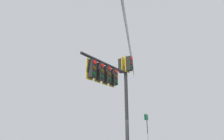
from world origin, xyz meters
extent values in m
cylinder|color=black|center=(-0.70, -0.79, 2.86)|extent=(0.20, 0.20, 5.73)
cylinder|color=black|center=(1.11, -1.19, 5.27)|extent=(3.66, 0.92, 0.14)
cube|color=black|center=(-0.64, -0.50, 5.82)|extent=(0.36, 0.36, 0.90)
cube|color=#B29319|center=(-0.68, -0.67, 5.82)|extent=(0.44, 0.13, 1.04)
cylinder|color=red|center=(-0.61, -0.34, 6.12)|extent=(0.20, 0.07, 0.20)
cylinder|color=#3C2703|center=(-0.61, -0.34, 5.82)|extent=(0.20, 0.07, 0.20)
cylinder|color=black|center=(-0.61, -0.34, 5.52)|extent=(0.20, 0.07, 0.20)
cube|color=black|center=(-0.77, -1.09, 5.82)|extent=(0.36, 0.36, 0.90)
cube|color=#B29319|center=(-0.73, -0.92, 5.82)|extent=(0.44, 0.13, 1.04)
cylinder|color=red|center=(-0.80, -1.25, 6.12)|extent=(0.20, 0.07, 0.20)
cylinder|color=#3C2703|center=(-0.80, -1.25, 5.82)|extent=(0.20, 0.07, 0.20)
cylinder|color=black|center=(-0.80, -1.25, 5.52)|extent=(0.20, 0.07, 0.20)
cube|color=black|center=(0.45, -1.04, 4.72)|extent=(0.35, 0.35, 0.90)
cube|color=#B29319|center=(0.42, -1.21, 4.72)|extent=(0.44, 0.12, 1.04)
cylinder|color=red|center=(0.48, -0.88, 5.02)|extent=(0.20, 0.07, 0.20)
cylinder|color=#3C2703|center=(0.48, -0.88, 4.72)|extent=(0.20, 0.07, 0.20)
cylinder|color=black|center=(0.48, -0.88, 4.42)|extent=(0.20, 0.07, 0.20)
cube|color=black|center=(1.02, -1.17, 4.72)|extent=(0.35, 0.35, 0.90)
cube|color=#B29319|center=(0.99, -1.33, 4.72)|extent=(0.44, 0.12, 1.04)
cylinder|color=red|center=(1.05, -1.00, 5.02)|extent=(0.20, 0.07, 0.20)
cylinder|color=#3C2703|center=(1.05, -1.00, 4.72)|extent=(0.20, 0.07, 0.20)
cylinder|color=black|center=(1.05, -1.00, 4.42)|extent=(0.20, 0.07, 0.20)
cube|color=black|center=(1.59, -1.29, 4.72)|extent=(0.35, 0.35, 0.90)
cube|color=#B29319|center=(1.56, -1.46, 4.72)|extent=(0.44, 0.11, 1.04)
cylinder|color=red|center=(1.62, -1.13, 5.02)|extent=(0.20, 0.06, 0.20)
cylinder|color=#3C2703|center=(1.62, -1.13, 4.72)|extent=(0.20, 0.06, 0.20)
cylinder|color=black|center=(1.62, -1.13, 4.42)|extent=(0.20, 0.06, 0.20)
cube|color=black|center=(2.16, -1.41, 4.72)|extent=(0.36, 0.36, 0.90)
cube|color=#B29319|center=(2.12, -1.58, 4.72)|extent=(0.44, 0.14, 1.04)
cylinder|color=red|center=(2.20, -1.25, 5.02)|extent=(0.20, 0.08, 0.20)
cylinder|color=#3C2703|center=(2.20, -1.25, 4.72)|extent=(0.20, 0.08, 0.20)
cylinder|color=black|center=(2.20, -1.25, 4.42)|extent=(0.20, 0.08, 0.20)
cylinder|color=slate|center=(-3.68, -0.45, 1.56)|extent=(0.07, 0.07, 3.12)
cube|color=#0C7238|center=(-3.70, -0.48, 2.88)|extent=(0.32, 0.19, 0.40)
cube|color=white|center=(-3.71, -0.49, 2.88)|extent=(0.26, 0.15, 0.34)
cylinder|color=black|center=(-1.78, -1.10, 9.09)|extent=(23.71, 6.76, 0.08)
cylinder|color=black|center=(-1.78, -1.10, 9.46)|extent=(23.71, 6.76, 0.08)
cylinder|color=black|center=(-1.78, -1.10, 9.83)|extent=(23.71, 6.76, 0.08)
cylinder|color=black|center=(-1.78, -1.10, 10.36)|extent=(23.71, 6.76, 0.08)
camera|label=1|loc=(9.16, 2.94, 1.76)|focal=29.13mm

